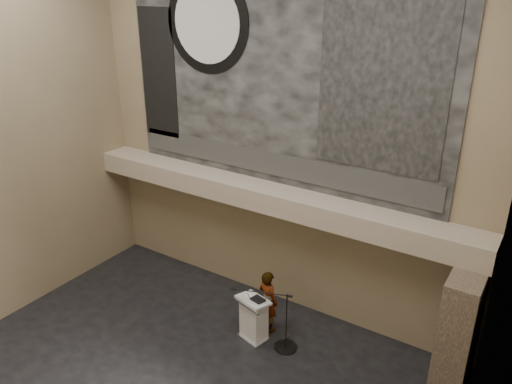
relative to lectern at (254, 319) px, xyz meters
The scene contains 17 objects.
wall_back 4.12m from the lectern, 107.41° to the left, with size 10.00×0.02×8.50m, color #7A6B4E.
wall_right 6.22m from the lectern, 26.92° to the right, with size 0.02×8.00×8.50m, color #7A6B4E.
soffit 2.80m from the lectern, 112.16° to the left, with size 10.00×0.80×0.50m, color #9F907B.
sprinkler_left 3.28m from the lectern, 149.02° to the left, with size 0.04×0.04×0.06m, color #B2893D.
sprinkler_right 2.82m from the lectern, 43.55° to the left, with size 0.04×0.04×0.06m, color #B2893D.
banner 5.45m from the lectern, 107.70° to the left, with size 8.00×0.05×5.00m, color black.
banner_text_strip 3.56m from the lectern, 108.09° to the left, with size 7.76×0.02×0.55m, color #2C2C2C.
banner_clock_rim 6.79m from the lectern, 144.57° to the left, with size 2.30×2.30×0.02m, color black.
banner_clock_face 6.78m from the lectern, 144.90° to the left, with size 1.84×1.84×0.02m, color silver.
banner_building_print 5.81m from the lectern, 41.96° to the left, with size 2.60×0.02×3.60m, color black.
banner_brick_print 6.47m from the lectern, 157.08° to the left, with size 1.10×0.02×3.20m, color black.
stone_pier 4.27m from the lectern, 12.21° to the left, with size 0.60×1.40×2.70m, color #45372A.
lectern is the anchor object (origin of this frame).
binder 0.58m from the lectern, ahead, with size 0.29×0.23×0.04m, color black.
papers 0.56m from the lectern, behind, with size 0.21×0.29×0.01m, color silver.
speaker_person 0.54m from the lectern, 81.03° to the left, with size 0.57×0.37×1.55m, color beige.
mic_stand 0.81m from the lectern, ahead, with size 1.42×0.70×1.42m.
Camera 1 is at (5.58, -5.45, 7.57)m, focal length 35.00 mm.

